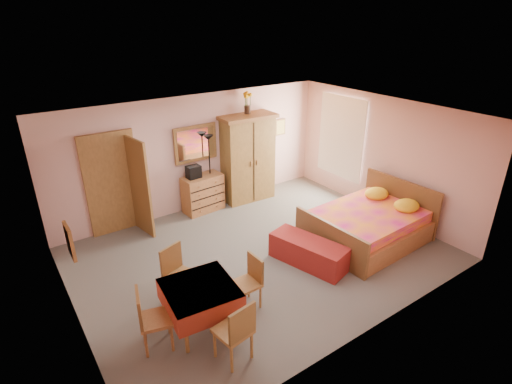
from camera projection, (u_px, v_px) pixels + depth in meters
floor at (261, 254)px, 7.55m from camera, size 6.50×6.50×0.00m
ceiling at (262, 118)px, 6.48m from camera, size 6.50×6.50×0.00m
wall_back at (196, 154)px, 8.88m from camera, size 6.50×0.10×2.60m
wall_front at (374, 257)px, 5.14m from camera, size 6.50×0.10×2.60m
wall_left at (63, 248)px, 5.32m from camera, size 0.10×5.00×2.60m
wall_right at (382, 156)px, 8.70m from camera, size 0.10×5.00×2.60m
doorway at (112, 185)px, 7.98m from camera, size 1.06×0.12×2.15m
window at (341, 137)px, 9.52m from camera, size 0.08×1.40×1.95m
picture_left at (70, 241)px, 4.72m from camera, size 0.04×0.32×0.42m
picture_back at (280, 127)px, 9.98m from camera, size 0.30×0.04×0.40m
chest_of_drawers at (203, 193)px, 9.04m from camera, size 0.93×0.52×0.85m
wall_mirror at (196, 143)px, 8.74m from camera, size 1.02×0.08×0.81m
stereo at (194, 172)px, 8.72m from camera, size 0.31×0.24×0.28m
floor_lamp at (210, 172)px, 9.02m from camera, size 0.26×0.26×1.73m
wardrobe at (247, 158)px, 9.40m from camera, size 1.35×0.74×2.07m
sunflower_vase at (247, 103)px, 8.97m from camera, size 0.20×0.20×0.50m
bed at (367, 217)px, 7.81m from camera, size 2.30×1.84×1.03m
bench at (308, 252)px, 7.17m from camera, size 0.88×1.50×0.47m
dining_table at (201, 307)px, 5.66m from camera, size 1.05×1.05×0.71m
chair_south at (233, 330)px, 5.10m from camera, size 0.48×0.48×0.93m
chair_north at (181, 276)px, 6.16m from camera, size 0.53×0.53×0.92m
chair_west at (156, 319)px, 5.30m from camera, size 0.52×0.52×0.92m
chair_east at (246, 283)px, 6.04m from camera, size 0.39×0.39×0.85m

